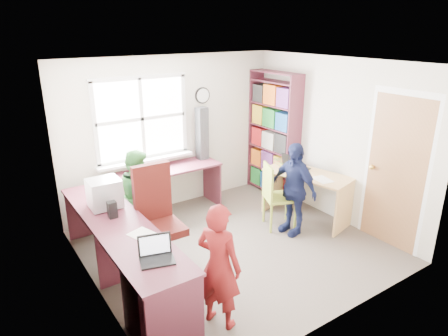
% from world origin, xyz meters
% --- Properties ---
extents(room, '(3.64, 3.44, 2.44)m').
position_xyz_m(room, '(0.01, 0.10, 1.22)').
color(room, '#4B413B').
rests_on(room, ground).
extents(l_desk, '(2.38, 2.95, 0.75)m').
position_xyz_m(l_desk, '(-1.31, -0.28, 0.46)').
color(l_desk, '#612735').
rests_on(l_desk, ground).
extents(right_desk, '(0.88, 1.37, 0.73)m').
position_xyz_m(right_desk, '(1.40, 0.10, 0.53)').
color(right_desk, '#EDBD76').
rests_on(right_desk, ground).
extents(bookshelf, '(0.30, 1.02, 2.10)m').
position_xyz_m(bookshelf, '(1.65, 1.19, 1.00)').
color(bookshelf, '#612735').
rests_on(bookshelf, ground).
extents(swivel_chair, '(0.60, 0.60, 1.27)m').
position_xyz_m(swivel_chair, '(-0.99, 0.18, 0.55)').
color(swivel_chair, black).
rests_on(swivel_chair, ground).
extents(wooden_chair, '(0.55, 0.55, 0.96)m').
position_xyz_m(wooden_chair, '(0.82, 0.16, 0.52)').
color(wooden_chair, '#9FB03A').
rests_on(wooden_chair, ground).
extents(crt_monitor, '(0.37, 0.33, 0.35)m').
position_xyz_m(crt_monitor, '(-1.48, 0.58, 0.93)').
color(crt_monitor, '#A6A5AA').
rests_on(crt_monitor, l_desk).
extents(laptop_left, '(0.37, 0.34, 0.21)m').
position_xyz_m(laptop_left, '(-1.46, -0.79, 0.80)').
color(laptop_left, black).
rests_on(laptop_left, l_desk).
extents(laptop_right, '(0.34, 0.39, 0.24)m').
position_xyz_m(laptop_right, '(1.36, 0.35, 0.79)').
color(laptop_right, black).
rests_on(laptop_right, right_desk).
extents(speaker_a, '(0.10, 0.10, 0.19)m').
position_xyz_m(speaker_a, '(-1.50, 0.27, 0.85)').
color(speaker_a, black).
rests_on(speaker_a, l_desk).
extents(speaker_b, '(0.11, 0.11, 0.19)m').
position_xyz_m(speaker_b, '(-1.49, 0.88, 0.84)').
color(speaker_b, black).
rests_on(speaker_b, l_desk).
extents(cd_tower, '(0.18, 0.16, 0.84)m').
position_xyz_m(cd_tower, '(0.44, 1.53, 1.17)').
color(cd_tower, black).
rests_on(cd_tower, l_desk).
extents(game_box, '(0.39, 0.39, 0.06)m').
position_xyz_m(game_box, '(1.42, 0.58, 0.76)').
color(game_box, red).
rests_on(game_box, right_desk).
extents(paper_a, '(0.31, 0.37, 0.00)m').
position_xyz_m(paper_a, '(-1.38, -0.31, 0.75)').
color(paper_a, white).
rests_on(paper_a, l_desk).
extents(paper_b, '(0.26, 0.33, 0.00)m').
position_xyz_m(paper_b, '(1.38, -0.20, 0.73)').
color(paper_b, white).
rests_on(paper_b, right_desk).
extents(potted_plant, '(0.19, 0.17, 0.30)m').
position_xyz_m(potted_plant, '(-0.74, 1.48, 0.90)').
color(potted_plant, '#307A3E').
rests_on(potted_plant, l_desk).
extents(person_red, '(0.48, 0.56, 1.29)m').
position_xyz_m(person_red, '(-0.96, -1.08, 0.64)').
color(person_red, maroon).
rests_on(person_red, ground).
extents(person_green, '(0.74, 0.79, 1.29)m').
position_xyz_m(person_green, '(-0.93, 0.88, 0.65)').
color(person_green, '#347E32').
rests_on(person_green, ground).
extents(person_navy, '(0.38, 0.80, 1.33)m').
position_xyz_m(person_navy, '(0.93, -0.10, 0.66)').
color(person_navy, '#151B41').
rests_on(person_navy, ground).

